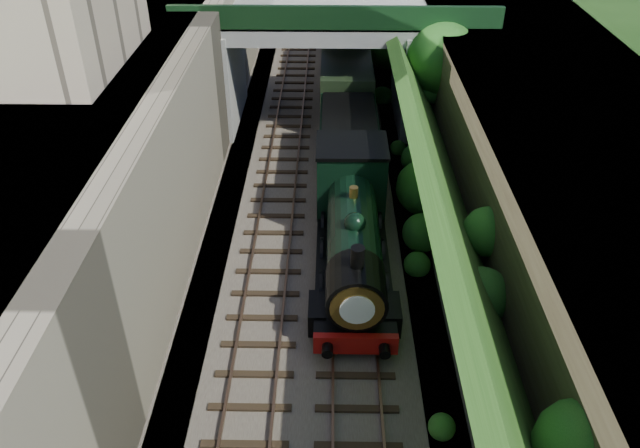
% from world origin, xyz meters
% --- Properties ---
extents(trackbed, '(10.00, 90.00, 0.20)m').
position_xyz_m(trackbed, '(0.00, 20.00, 0.10)').
color(trackbed, '#473F38').
rests_on(trackbed, ground).
extents(retaining_wall, '(1.00, 90.00, 7.00)m').
position_xyz_m(retaining_wall, '(-5.50, 20.00, 3.50)').
color(retaining_wall, '#756B56').
rests_on(retaining_wall, ground).
extents(street_plateau_left, '(6.00, 90.00, 7.00)m').
position_xyz_m(street_plateau_left, '(-9.00, 20.00, 3.50)').
color(street_plateau_left, '#262628').
rests_on(street_plateau_left, ground).
extents(street_plateau_right, '(8.00, 90.00, 6.25)m').
position_xyz_m(street_plateau_right, '(9.50, 20.00, 3.12)').
color(street_plateau_right, '#262628').
rests_on(street_plateau_right, ground).
extents(embankment_slope, '(4.36, 90.00, 6.36)m').
position_xyz_m(embankment_slope, '(5.00, 17.64, 2.76)').
color(embankment_slope, '#1E4714').
rests_on(embankment_slope, ground).
extents(track_left, '(2.50, 90.00, 0.20)m').
position_xyz_m(track_left, '(-2.00, 20.00, 0.25)').
color(track_left, black).
rests_on(track_left, trackbed).
extents(track_right, '(2.50, 90.00, 0.20)m').
position_xyz_m(track_right, '(1.20, 20.00, 0.25)').
color(track_right, black).
rests_on(track_right, trackbed).
extents(road_bridge, '(16.00, 6.40, 7.25)m').
position_xyz_m(road_bridge, '(0.94, 24.00, 4.08)').
color(road_bridge, gray).
rests_on(road_bridge, ground).
extents(building_near, '(4.00, 8.00, 4.00)m').
position_xyz_m(building_near, '(-9.50, 14.00, 9.00)').
color(building_near, gray).
rests_on(building_near, street_plateau_left).
extents(tree, '(3.60, 3.80, 6.60)m').
position_xyz_m(tree, '(5.91, 20.99, 4.65)').
color(tree, black).
rests_on(tree, ground).
extents(locomotive, '(3.10, 10.23, 3.83)m').
position_xyz_m(locomotive, '(1.20, 10.23, 1.89)').
color(locomotive, black).
rests_on(locomotive, trackbed).
extents(tender, '(2.70, 6.00, 3.05)m').
position_xyz_m(tender, '(1.20, 17.59, 1.62)').
color(tender, black).
rests_on(tender, trackbed).
extents(coach_front, '(2.90, 18.00, 3.70)m').
position_xyz_m(coach_front, '(1.20, 30.19, 2.05)').
color(coach_front, black).
rests_on(coach_front, trackbed).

